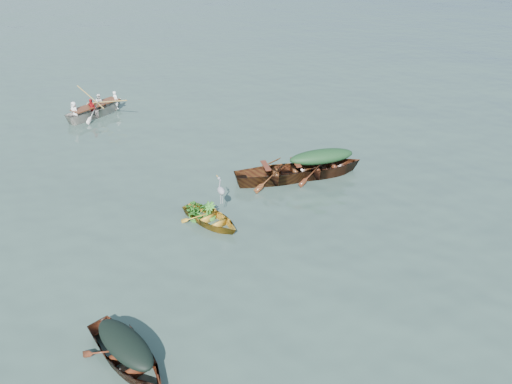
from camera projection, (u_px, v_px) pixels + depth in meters
ground at (263, 227)px, 15.91m from camera, size 140.00×140.00×0.00m
yellow_dinghy at (211, 224)px, 16.08m from camera, size 2.25×3.10×0.75m
dark_covered_boat at (129, 363)px, 11.14m from camera, size 2.44×3.77×0.87m
green_tarp_boat at (320, 175)px, 19.01m from camera, size 4.72×2.02×1.08m
open_wooden_boat at (280, 181)px, 18.61m from camera, size 4.96×2.31×1.14m
rowed_boat at (97, 116)px, 24.50m from camera, size 4.57×3.37×1.08m
dark_tarp_cover at (125, 343)px, 10.82m from camera, size 1.34×2.07×0.40m
green_tarp_cover at (322, 156)px, 18.61m from camera, size 2.60×1.11×0.52m
thwart_benches at (281, 167)px, 18.32m from camera, size 2.51×1.30×0.04m
heron at (221, 194)px, 16.05m from camera, size 0.42×0.48×0.92m
dinghy_weeds at (199, 199)px, 16.09m from camera, size 1.00×1.10×0.60m
rowers at (94, 98)px, 24.04m from camera, size 3.33×2.59×0.76m
oars at (96, 105)px, 24.22m from camera, size 1.80×2.56×0.06m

